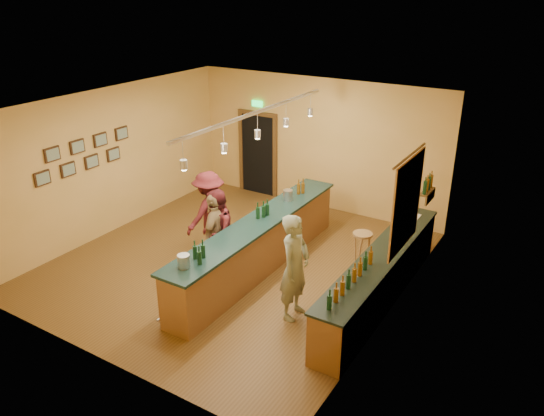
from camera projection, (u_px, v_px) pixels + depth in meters
The scene contains 18 objects.
floor at pixel (236, 262), 10.72m from camera, with size 7.00×7.00×0.00m, color brown.
ceiling at pixel (231, 105), 9.46m from camera, with size 6.50×7.00×0.02m, color silver.
wall_back at pixel (317, 144), 12.83m from camera, with size 6.50×0.02×3.20m, color gold.
wall_front at pixel (87, 266), 7.35m from camera, with size 6.50×0.02×3.20m, color gold.
wall_left at pixel (113, 160), 11.65m from camera, with size 0.02×7.00×3.20m, color gold.
wall_right at pixel (398, 226), 8.53m from camera, with size 0.02×7.00×3.20m, color gold.
doorway at pixel (258, 152), 13.82m from camera, with size 1.15×0.09×2.48m.
tapestry at pixel (407, 204), 8.75m from camera, with size 0.03×1.40×1.60m, color maroon.
bottle_shelf at pixel (428, 186), 10.03m from camera, with size 0.17×0.55×0.54m.
picture_grid at pixel (85, 154), 10.91m from camera, with size 0.06×2.20×0.70m, color #382111, non-canonical shape.
back_counter at pixel (380, 277), 9.24m from camera, with size 0.60×4.55×1.27m.
tasting_bar at pixel (259, 242), 10.21m from camera, with size 0.73×5.10×1.38m.
pendant_track at pixel (257, 121), 9.28m from camera, with size 0.11×4.60×0.50m.
bartender at pixel (295, 267), 8.67m from camera, with size 0.67×0.44×1.85m, color gray.
customer_a at pixel (217, 232), 10.08m from camera, with size 0.82×0.64×1.68m, color #59191E.
customer_b at pixel (216, 233), 10.08m from camera, with size 0.96×0.40×1.64m, color #997A51.
customer_c at pixel (209, 212), 10.84m from camera, with size 1.13×0.65×1.75m, color #59191E.
bar_stool at pixel (362, 240), 10.22m from camera, with size 0.38×0.38×0.78m.
Camera 1 is at (5.56, -7.64, 5.24)m, focal length 35.00 mm.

